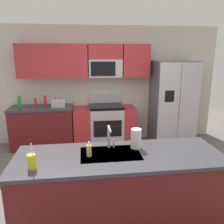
{
  "coord_description": "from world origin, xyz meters",
  "views": [
    {
      "loc": [
        -0.51,
        -3.09,
        2.01
      ],
      "look_at": [
        -0.04,
        0.6,
        1.05
      ],
      "focal_mm": 36.64,
      "sensor_mm": 36.0,
      "label": 1
    }
  ],
  "objects_px": {
    "range_oven": "(105,125)",
    "drink_cup_yellow": "(32,162)",
    "toaster": "(58,103)",
    "bottle_green": "(19,102)",
    "bottle_red": "(45,102)",
    "pepper_mill": "(36,103)",
    "soap_dispenser": "(89,150)",
    "sink_faucet": "(109,135)",
    "refrigerator": "(172,103)",
    "paper_towel_roll": "(136,139)"
  },
  "relations": [
    {
      "from": "pepper_mill",
      "to": "sink_faucet",
      "type": "height_order",
      "value": "sink_faucet"
    },
    {
      "from": "refrigerator",
      "to": "toaster",
      "type": "xyz_separation_m",
      "value": [
        -2.52,
        0.02,
        0.07
      ]
    },
    {
      "from": "pepper_mill",
      "to": "bottle_green",
      "type": "bearing_deg",
      "value": 171.71
    },
    {
      "from": "range_oven",
      "to": "sink_faucet",
      "type": "relative_size",
      "value": 4.82
    },
    {
      "from": "range_oven",
      "to": "bottle_green",
      "type": "distance_m",
      "value": 1.89
    },
    {
      "from": "pepper_mill",
      "to": "paper_towel_roll",
      "type": "relative_size",
      "value": 0.78
    },
    {
      "from": "paper_towel_roll",
      "to": "soap_dispenser",
      "type": "bearing_deg",
      "value": -164.59
    },
    {
      "from": "bottle_red",
      "to": "paper_towel_roll",
      "type": "height_order",
      "value": "bottle_red"
    },
    {
      "from": "drink_cup_yellow",
      "to": "toaster",
      "type": "bearing_deg",
      "value": 90.07
    },
    {
      "from": "refrigerator",
      "to": "sink_faucet",
      "type": "height_order",
      "value": "refrigerator"
    },
    {
      "from": "bottle_green",
      "to": "drink_cup_yellow",
      "type": "distance_m",
      "value": 2.92
    },
    {
      "from": "sink_faucet",
      "to": "bottle_green",
      "type": "bearing_deg",
      "value": 124.22
    },
    {
      "from": "refrigerator",
      "to": "soap_dispenser",
      "type": "distance_m",
      "value": 3.15
    },
    {
      "from": "sink_faucet",
      "to": "bottle_red",
      "type": "bearing_deg",
      "value": 115.33
    },
    {
      "from": "bottle_green",
      "to": "sink_faucet",
      "type": "xyz_separation_m",
      "value": [
        1.64,
        -2.41,
        0.05
      ]
    },
    {
      "from": "pepper_mill",
      "to": "drink_cup_yellow",
      "type": "height_order",
      "value": "drink_cup_yellow"
    },
    {
      "from": "toaster",
      "to": "paper_towel_roll",
      "type": "bearing_deg",
      "value": -63.96
    },
    {
      "from": "refrigerator",
      "to": "pepper_mill",
      "type": "height_order",
      "value": "refrigerator"
    },
    {
      "from": "range_oven",
      "to": "refrigerator",
      "type": "xyz_separation_m",
      "value": [
        1.54,
        -0.07,
        0.48
      ]
    },
    {
      "from": "refrigerator",
      "to": "pepper_mill",
      "type": "bearing_deg",
      "value": 178.67
    },
    {
      "from": "bottle_red",
      "to": "sink_faucet",
      "type": "xyz_separation_m",
      "value": [
        1.09,
        -2.3,
        0.04
      ]
    },
    {
      "from": "sink_faucet",
      "to": "drink_cup_yellow",
      "type": "bearing_deg",
      "value": -153.91
    },
    {
      "from": "toaster",
      "to": "soap_dispenser",
      "type": "bearing_deg",
      "value": -77.06
    },
    {
      "from": "bottle_green",
      "to": "paper_towel_roll",
      "type": "height_order",
      "value": "paper_towel_roll"
    },
    {
      "from": "toaster",
      "to": "pepper_mill",
      "type": "bearing_deg",
      "value": 174.02
    },
    {
      "from": "toaster",
      "to": "bottle_red",
      "type": "distance_m",
      "value": 0.27
    },
    {
      "from": "bottle_green",
      "to": "paper_towel_roll",
      "type": "bearing_deg",
      "value": -51.2
    },
    {
      "from": "pepper_mill",
      "to": "drink_cup_yellow",
      "type": "bearing_deg",
      "value": -80.11
    },
    {
      "from": "refrigerator",
      "to": "bottle_green",
      "type": "relative_size",
      "value": 7.78
    },
    {
      "from": "pepper_mill",
      "to": "soap_dispenser",
      "type": "xyz_separation_m",
      "value": [
        1.05,
        -2.54,
        -0.03
      ]
    },
    {
      "from": "toaster",
      "to": "drink_cup_yellow",
      "type": "distance_m",
      "value": 2.71
    },
    {
      "from": "toaster",
      "to": "drink_cup_yellow",
      "type": "height_order",
      "value": "drink_cup_yellow"
    },
    {
      "from": "toaster",
      "to": "bottle_green",
      "type": "bearing_deg",
      "value": 173.06
    },
    {
      "from": "bottle_red",
      "to": "sink_faucet",
      "type": "height_order",
      "value": "sink_faucet"
    },
    {
      "from": "drink_cup_yellow",
      "to": "soap_dispenser",
      "type": "distance_m",
      "value": 0.61
    },
    {
      "from": "sink_faucet",
      "to": "toaster",
      "type": "bearing_deg",
      "value": 109.6
    },
    {
      "from": "range_oven",
      "to": "bottle_red",
      "type": "bearing_deg",
      "value": -177.2
    },
    {
      "from": "bottle_green",
      "to": "bottle_red",
      "type": "bearing_deg",
      "value": -11.13
    },
    {
      "from": "soap_dispenser",
      "to": "toaster",
      "type": "bearing_deg",
      "value": 102.94
    },
    {
      "from": "bottle_red",
      "to": "soap_dispenser",
      "type": "bearing_deg",
      "value": -71.32
    },
    {
      "from": "refrigerator",
      "to": "paper_towel_roll",
      "type": "height_order",
      "value": "refrigerator"
    },
    {
      "from": "drink_cup_yellow",
      "to": "paper_towel_roll",
      "type": "xyz_separation_m",
      "value": [
        1.14,
        0.38,
        0.04
      ]
    },
    {
      "from": "range_oven",
      "to": "pepper_mill",
      "type": "relative_size",
      "value": 7.22
    },
    {
      "from": "drink_cup_yellow",
      "to": "soap_dispenser",
      "type": "height_order",
      "value": "drink_cup_yellow"
    },
    {
      "from": "soap_dispenser",
      "to": "bottle_red",
      "type": "bearing_deg",
      "value": 108.68
    },
    {
      "from": "bottle_green",
      "to": "toaster",
      "type": "bearing_deg",
      "value": -6.94
    },
    {
      "from": "range_oven",
      "to": "drink_cup_yellow",
      "type": "distance_m",
      "value": 2.98
    },
    {
      "from": "range_oven",
      "to": "drink_cup_yellow",
      "type": "bearing_deg",
      "value": -109.6
    },
    {
      "from": "pepper_mill",
      "to": "soap_dispenser",
      "type": "height_order",
      "value": "pepper_mill"
    },
    {
      "from": "bottle_red",
      "to": "refrigerator",
      "type": "bearing_deg",
      "value": -0.22
    }
  ]
}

